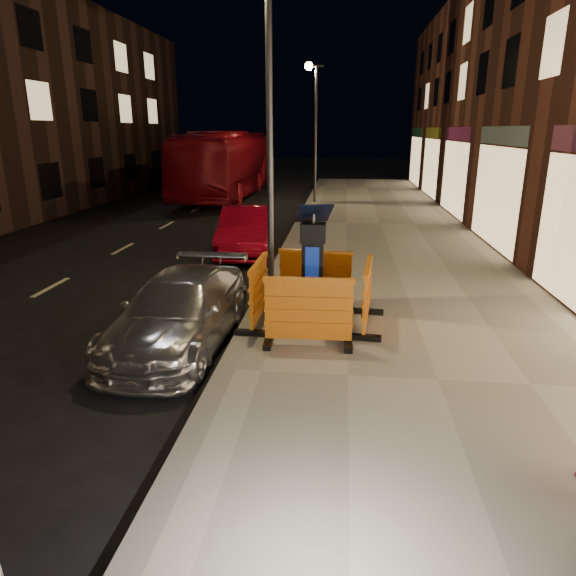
# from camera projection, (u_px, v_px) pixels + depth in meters

# --- Properties ---
(ground_plane) EXTENTS (120.00, 120.00, 0.00)m
(ground_plane) POSITION_uv_depth(u_px,v_px,m) (226.00, 379.00, 7.46)
(ground_plane) COLOR black
(ground_plane) RESTS_ON ground
(sidewalk) EXTENTS (6.00, 60.00, 0.15)m
(sidewalk) POSITION_uv_depth(u_px,v_px,m) (437.00, 384.00, 7.13)
(sidewalk) COLOR gray
(sidewalk) RESTS_ON ground
(kerb) EXTENTS (0.30, 60.00, 0.15)m
(kerb) POSITION_uv_depth(u_px,v_px,m) (226.00, 374.00, 7.44)
(kerb) COLOR slate
(kerb) RESTS_ON ground
(parking_kiosk) EXTENTS (0.68, 0.68, 2.02)m
(parking_kiosk) POSITION_uv_depth(u_px,v_px,m) (313.00, 269.00, 8.85)
(parking_kiosk) COLOR black
(parking_kiosk) RESTS_ON sidewalk
(barrier_front) EXTENTS (1.46, 0.64, 1.13)m
(barrier_front) POSITION_uv_depth(u_px,v_px,m) (309.00, 312.00, 8.08)
(barrier_front) COLOR orange
(barrier_front) RESTS_ON sidewalk
(barrier_back) EXTENTS (1.50, 0.75, 1.13)m
(barrier_back) POSITION_uv_depth(u_px,v_px,m) (315.00, 279.00, 9.89)
(barrier_back) COLOR orange
(barrier_back) RESTS_ON sidewalk
(barrier_kerbside) EXTENTS (0.63, 1.46, 1.13)m
(barrier_kerbside) POSITION_uv_depth(u_px,v_px,m) (259.00, 292.00, 9.08)
(barrier_kerbside) COLOR orange
(barrier_kerbside) RESTS_ON sidewalk
(barrier_bldgside) EXTENTS (0.73, 1.50, 1.13)m
(barrier_bldgside) POSITION_uv_depth(u_px,v_px,m) (367.00, 295.00, 8.89)
(barrier_bldgside) COLOR orange
(barrier_bldgside) RESTS_ON sidewalk
(car_silver) EXTENTS (1.85, 4.13, 1.18)m
(car_silver) POSITION_uv_depth(u_px,v_px,m) (182.00, 344.00, 8.67)
(car_silver) COLOR silver
(car_silver) RESTS_ON ground
(car_red) EXTENTS (1.78, 4.16, 1.33)m
(car_red) POSITION_uv_depth(u_px,v_px,m) (247.00, 253.00, 15.03)
(car_red) COLOR maroon
(car_red) RESTS_ON ground
(bus_doubledecker) EXTENTS (2.90, 12.13, 3.37)m
(bus_doubledecker) POSITION_uv_depth(u_px,v_px,m) (227.00, 196.00, 27.76)
(bus_doubledecker) COLOR maroon
(bus_doubledecker) RESTS_ON ground
(street_lamp_mid) EXTENTS (0.12, 0.12, 6.00)m
(street_lamp_mid) POSITION_uv_depth(u_px,v_px,m) (270.00, 148.00, 9.35)
(street_lamp_mid) COLOR #3F3F44
(street_lamp_mid) RESTS_ON sidewalk
(street_lamp_far) EXTENTS (0.12, 0.12, 6.00)m
(street_lamp_far) POSITION_uv_depth(u_px,v_px,m) (316.00, 136.00, 23.60)
(street_lamp_far) COLOR #3F3F44
(street_lamp_far) RESTS_ON sidewalk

